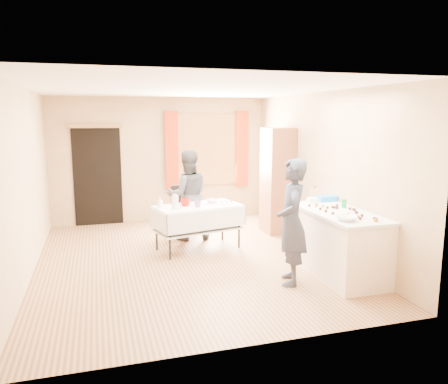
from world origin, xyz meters
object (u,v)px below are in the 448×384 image
object	(u,v)px
cabinet	(277,181)
chair	(184,220)
girl	(292,222)
woman	(188,195)
counter	(338,243)
party_table	(198,223)

from	to	relation	value
cabinet	chair	distance (m)	1.93
girl	woman	bearing A→B (deg)	-142.21
girl	woman	xyz separation A→B (m)	(-0.88, 2.47, -0.02)
counter	chair	xyz separation A→B (m)	(-1.65, 2.75, -0.18)
chair	counter	bearing A→B (deg)	-72.06
cabinet	party_table	distance (m)	1.93
chair	girl	size ratio (longest dim) A/B	0.55
chair	woman	distance (m)	0.66
chair	girl	distance (m)	3.04
counter	woman	bearing A→B (deg)	124.96
cabinet	girl	distance (m)	2.66
counter	woman	distance (m)	2.91
party_table	girl	bearing A→B (deg)	-78.56
party_table	girl	world-z (taller)	girl
cabinet	chair	size ratio (longest dim) A/B	2.16
girl	counter	bearing A→B (deg)	116.01
party_table	woman	world-z (taller)	woman
party_table	cabinet	bearing A→B (deg)	8.40
counter	woman	world-z (taller)	woman
cabinet	counter	distance (m)	2.47
cabinet	party_table	xyz separation A→B (m)	(-1.72, -0.69, -0.55)
cabinet	counter	world-z (taller)	cabinet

